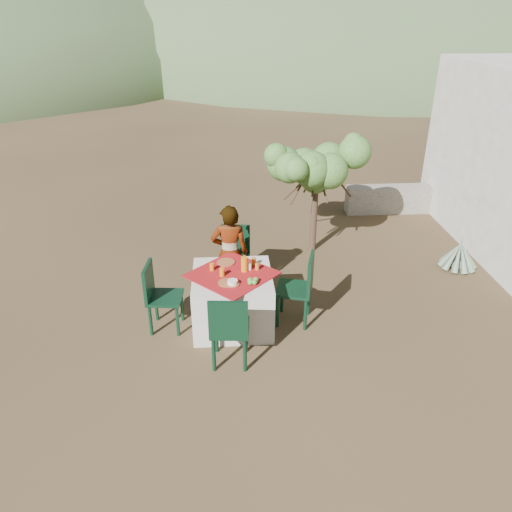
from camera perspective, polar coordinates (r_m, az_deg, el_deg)
The scene contains 24 objects.
ground at distance 7.15m, azimuth -1.73°, elevation -5.78°, with size 160.00×160.00×0.00m, color #382819.
table at distance 6.60m, azimuth -2.69°, elevation -4.95°, with size 1.30×1.30×0.76m.
chair_far at distance 7.49m, azimuth -2.41°, elevation 0.36°, with size 0.49×0.49×0.92m.
chair_near at distance 5.79m, azimuth -3.08°, elevation -8.21°, with size 0.48×0.48×0.97m.
chair_left at distance 6.56m, azimuth -11.07°, elevation -4.26°, with size 0.47×0.47×0.93m.
chair_right at distance 6.58m, azimuth 5.12°, elevation -3.43°, with size 0.56×0.56×0.99m.
person at distance 7.03m, azimuth -3.02°, elevation 0.32°, with size 0.52×0.34×1.44m, color #8C6651.
shrub_tree at distance 8.34m, azimuth 7.22°, elevation 9.52°, with size 1.50×1.47×1.76m.
agave at distance 8.69m, azimuth 22.17°, elevation 0.03°, with size 0.60×0.61×0.64m.
stone_wall at distance 10.76m, azimuth 17.11°, elevation 6.28°, with size 2.60×0.35×0.55m, color gray.
hill_near_right at distance 43.91m, azimuth 13.18°, elevation 21.32°, with size 48.00×48.00×20.00m, color #324F2C.
hill_far_center at distance 58.26m, azimuth -8.28°, elevation 22.96°, with size 60.00×60.00×24.00m, color slate.
hill_far_right at distance 59.28m, azimuth 26.35°, elevation 20.74°, with size 36.00×36.00×14.00m, color slate.
plate_far at distance 6.68m, azimuth -3.47°, elevation -0.72°, with size 0.24×0.24×0.01m, color brown.
plate_near at distance 6.20m, azimuth -3.35°, elevation -3.06°, with size 0.22×0.22×0.01m, color brown.
glass_far at distance 6.49m, azimuth -5.05°, elevation -1.26°, with size 0.06×0.06×0.09m, color orange.
glass_near at distance 6.34m, azimuth -3.90°, elevation -1.85°, with size 0.06×0.06×0.10m, color orange.
juice_pitcher at distance 6.42m, azimuth -1.32°, elevation -0.93°, with size 0.09×0.09×0.20m, color orange.
bowl_plate at distance 6.17m, azimuth -2.69°, elevation -3.22°, with size 0.17×0.17×0.01m, color brown.
white_bowl at distance 6.15m, azimuth -2.70°, elevation -2.99°, with size 0.13×0.13×0.05m, color white.
jar_left at distance 6.48m, azimuth 0.14°, elevation -1.21°, with size 0.06×0.06×0.09m, color #C37522.
jar_right at distance 6.60m, azimuth -0.24°, elevation -0.60°, with size 0.06×0.06×0.10m, color #C37522.
napkin_holder at distance 6.47m, azimuth -0.92°, elevation -1.26°, with size 0.07×0.04×0.09m, color white.
fruit_cluster at distance 6.17m, azimuth -0.40°, elevation -2.88°, with size 0.14×0.13×0.07m.
Camera 1 is at (-0.19, -6.01, 3.87)m, focal length 35.00 mm.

